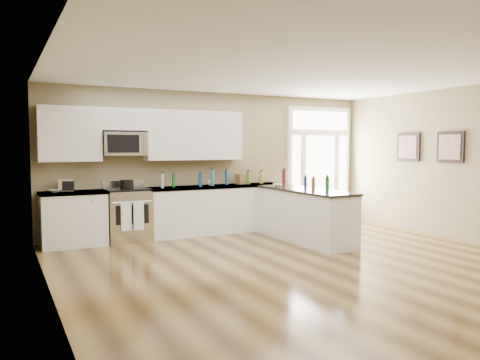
{
  "coord_description": "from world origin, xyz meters",
  "views": [
    {
      "loc": [
        -4.02,
        -4.69,
        1.71
      ],
      "look_at": [
        -0.52,
        2.0,
        1.17
      ],
      "focal_mm": 35.0,
      "sensor_mm": 36.0,
      "label": 1
    }
  ],
  "objects_px": {
    "stockpot": "(127,184)",
    "toaster_oven": "(67,185)",
    "peninsula_cabinet": "(304,217)",
    "kitchen_range": "(128,215)"
  },
  "relations": [
    {
      "from": "stockpot",
      "to": "toaster_oven",
      "type": "distance_m",
      "value": 1.0
    },
    {
      "from": "stockpot",
      "to": "toaster_oven",
      "type": "relative_size",
      "value": 0.97
    },
    {
      "from": "peninsula_cabinet",
      "to": "toaster_oven",
      "type": "bearing_deg",
      "value": 158.5
    },
    {
      "from": "stockpot",
      "to": "kitchen_range",
      "type": "bearing_deg",
      "value": 70.6
    },
    {
      "from": "peninsula_cabinet",
      "to": "kitchen_range",
      "type": "bearing_deg",
      "value": 153.1
    },
    {
      "from": "stockpot",
      "to": "toaster_oven",
      "type": "height_order",
      "value": "toaster_oven"
    },
    {
      "from": "peninsula_cabinet",
      "to": "stockpot",
      "type": "distance_m",
      "value": 3.25
    },
    {
      "from": "peninsula_cabinet",
      "to": "kitchen_range",
      "type": "distance_m",
      "value": 3.2
    },
    {
      "from": "stockpot",
      "to": "toaster_oven",
      "type": "xyz_separation_m",
      "value": [
        -0.98,
        0.18,
        0.0
      ]
    },
    {
      "from": "kitchen_range",
      "to": "toaster_oven",
      "type": "relative_size",
      "value": 4.36
    }
  ]
}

